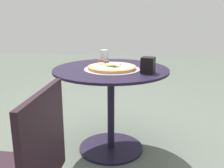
{
  "coord_description": "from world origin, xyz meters",
  "views": [
    {
      "loc": [
        -1.98,
        -0.27,
        1.11
      ],
      "look_at": [
        -0.03,
        -0.01,
        0.57
      ],
      "focal_mm": 42.07,
      "sensor_mm": 36.0,
      "label": 1
    }
  ],
  "objects_px": {
    "pizza_on_tray": "(112,68)",
    "drinking_cup": "(104,56)",
    "pizza_server": "(108,62)",
    "napkin_dispenser": "(148,65)",
    "patio_table": "(111,93)"
  },
  "relations": [
    {
      "from": "patio_table",
      "to": "pizza_server",
      "type": "distance_m",
      "value": 0.25
    },
    {
      "from": "patio_table",
      "to": "napkin_dispenser",
      "type": "xyz_separation_m",
      "value": [
        -0.12,
        -0.28,
        0.26
      ]
    },
    {
      "from": "pizza_on_tray",
      "to": "napkin_dispenser",
      "type": "distance_m",
      "value": 0.29
    },
    {
      "from": "pizza_on_tray",
      "to": "drinking_cup",
      "type": "xyz_separation_m",
      "value": [
        0.32,
        0.11,
        0.04
      ]
    },
    {
      "from": "pizza_server",
      "to": "napkin_dispenser",
      "type": "distance_m",
      "value": 0.32
    },
    {
      "from": "pizza_server",
      "to": "napkin_dispenser",
      "type": "xyz_separation_m",
      "value": [
        -0.1,
        -0.31,
        0.01
      ]
    },
    {
      "from": "patio_table",
      "to": "pizza_on_tray",
      "type": "bearing_deg",
      "value": -156.87
    },
    {
      "from": "pizza_server",
      "to": "napkin_dispenser",
      "type": "relative_size",
      "value": 1.78
    },
    {
      "from": "pizza_server",
      "to": "pizza_on_tray",
      "type": "bearing_deg",
      "value": -108.89
    },
    {
      "from": "pizza_on_tray",
      "to": "napkin_dispenser",
      "type": "bearing_deg",
      "value": -108.0
    },
    {
      "from": "pizza_on_tray",
      "to": "pizza_server",
      "type": "bearing_deg",
      "value": 71.11
    },
    {
      "from": "pizza_server",
      "to": "drinking_cup",
      "type": "distance_m",
      "value": 0.32
    },
    {
      "from": "drinking_cup",
      "to": "napkin_dispenser",
      "type": "xyz_separation_m",
      "value": [
        -0.41,
        -0.38,
        0.0
      ]
    },
    {
      "from": "patio_table",
      "to": "pizza_on_tray",
      "type": "height_order",
      "value": "pizza_on_tray"
    },
    {
      "from": "pizza_on_tray",
      "to": "pizza_server",
      "type": "relative_size",
      "value": 2.11
    }
  ]
}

